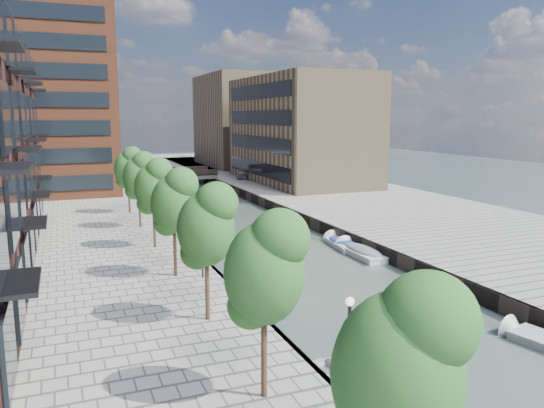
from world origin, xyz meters
TOP-DOWN VIEW (x-y plane):
  - water at (0.00, 40.00)m, footprint 300.00×300.00m
  - quay_right at (16.00, 40.00)m, footprint 20.00×140.00m
  - quay_wall_left at (-6.10, 40.00)m, footprint 0.25×140.00m
  - quay_wall_right at (6.10, 40.00)m, footprint 0.25×140.00m
  - far_closure at (0.00, 100.00)m, footprint 80.00×40.00m
  - tower at (-17.00, 65.00)m, footprint 18.00×18.00m
  - tan_block_near at (16.00, 62.00)m, footprint 12.00×25.00m
  - tan_block_far at (16.00, 88.00)m, footprint 12.00×20.00m
  - bridge at (0.00, 72.00)m, footprint 13.00×6.00m
  - tree_0 at (-8.50, 4.00)m, footprint 2.50×2.50m
  - tree_1 at (-8.50, 11.00)m, footprint 2.50×2.50m
  - tree_2 at (-8.50, 18.00)m, footprint 2.50×2.50m
  - tree_3 at (-8.50, 25.00)m, footprint 2.50×2.50m
  - tree_4 at (-8.50, 32.00)m, footprint 2.50×2.50m
  - tree_5 at (-8.50, 39.00)m, footprint 2.50×2.50m
  - tree_6 at (-8.50, 46.00)m, footprint 2.50×2.50m
  - lamp_0 at (-7.20, 8.00)m, footprint 0.24×0.24m
  - lamp_1 at (-7.20, 24.00)m, footprint 0.24×0.24m
  - lamp_2 at (-7.20, 40.00)m, footprint 0.24×0.24m
  - sloop_0 at (-4.65, 10.94)m, footprint 5.02×4.12m
  - sloop_2 at (-4.05, 25.58)m, footprint 4.43×3.51m
  - sloop_3 at (-5.10, 13.05)m, footprint 4.64×3.82m
  - sloop_4 at (-4.88, 44.76)m, footprint 4.40×3.46m
  - motorboat_3 at (5.45, 31.14)m, footprint 2.09×4.65m
  - motorboat_4 at (5.41, 28.28)m, footprint 1.84×5.14m
  - car at (9.67, 67.43)m, footprint 2.62×3.90m

SIDE VIEW (x-z plane):
  - water at x=0.00m, z-range 0.00..0.00m
  - sloop_0 at x=-4.65m, z-range -0.45..0.45m
  - sloop_2 at x=-4.05m, z-range -0.41..0.41m
  - sloop_3 at x=-5.10m, z-range -0.42..0.42m
  - sloop_4 at x=-4.88m, z-range -0.41..0.41m
  - motorboat_3 at x=5.45m, z-range -0.57..0.93m
  - motorboat_4 at x=5.41m, z-range -0.65..1.06m
  - quay_right at x=16.00m, z-range 0.00..1.00m
  - quay_wall_left at x=-6.10m, z-range 0.00..1.00m
  - quay_wall_right at x=6.10m, z-range 0.00..1.00m
  - far_closure at x=0.00m, z-range 0.00..1.00m
  - bridge at x=0.00m, z-range 0.74..2.04m
  - car at x=9.67m, z-range 1.00..2.23m
  - lamp_0 at x=-7.20m, z-range 1.45..5.57m
  - lamp_1 at x=-7.20m, z-range 1.45..5.57m
  - lamp_2 at x=-7.20m, z-range 1.45..5.57m
  - tree_0 at x=-8.50m, z-range 2.33..8.28m
  - tree_1 at x=-8.50m, z-range 2.33..8.28m
  - tree_2 at x=-8.50m, z-range 2.33..8.28m
  - tree_3 at x=-8.50m, z-range 2.33..8.28m
  - tree_4 at x=-8.50m, z-range 2.33..8.28m
  - tree_5 at x=-8.50m, z-range 2.33..8.28m
  - tree_6 at x=-8.50m, z-range 2.33..8.28m
  - tan_block_near at x=16.00m, z-range 1.00..15.00m
  - tan_block_far at x=16.00m, z-range 1.00..17.00m
  - tower at x=-17.00m, z-range 1.00..31.00m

